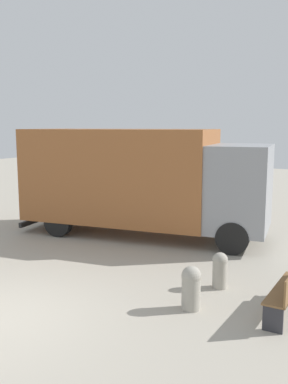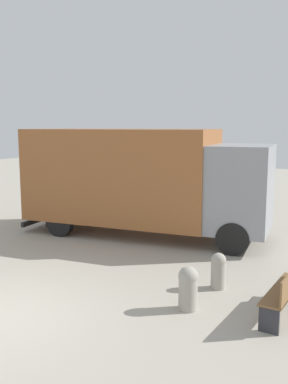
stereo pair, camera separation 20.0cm
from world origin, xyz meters
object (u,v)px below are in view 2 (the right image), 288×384
object	(u,v)px
bollard_near_bench	(188,287)
bollard_far_bench	(218,269)
delivery_truck	(142,178)
park_bench	(288,288)

from	to	relation	value
bollard_near_bench	bollard_far_bench	distance (m)	1.30
delivery_truck	park_bench	size ratio (longest dim) A/B	4.28
delivery_truck	park_bench	bearing A→B (deg)	-43.54
bollard_far_bench	park_bench	bearing A→B (deg)	-18.24
bollard_near_bench	bollard_far_bench	size ratio (longest dim) A/B	1.08
delivery_truck	park_bench	distance (m)	6.54
delivery_truck	bollard_far_bench	size ratio (longest dim) A/B	10.24
delivery_truck	bollard_near_bench	bearing A→B (deg)	-59.19
delivery_truck	bollard_far_bench	bearing A→B (deg)	-48.35
park_bench	bollard_near_bench	bearing A→B (deg)	114.74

